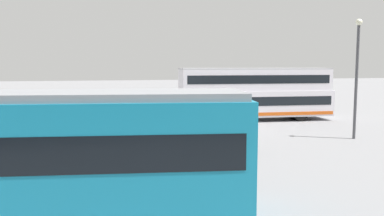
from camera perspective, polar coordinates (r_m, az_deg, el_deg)
The scene contains 7 objects.
ground_plane at distance 26.44m, azimuth 4.29°, elevation -2.72°, with size 160.00×160.00×0.00m, color gray.
double_decker_bus at distance 29.74m, azimuth 8.94°, elevation 2.06°, with size 11.50×3.21×3.85m.
pedestrian_near_railing at distance 21.51m, azimuth -5.00°, elevation -2.30°, with size 0.37×0.37×1.62m.
pedestrian_crossing at distance 18.74m, azimuth 8.80°, elevation -3.59°, with size 0.40×0.40×1.64m.
pedestrian_railing at distance 18.99m, azimuth -2.60°, elevation -4.02°, with size 6.74×0.55×1.08m.
info_sign at distance 18.78m, azimuth -14.32°, elevation -1.22°, with size 1.16×0.32×2.49m.
street_lamp at distance 23.67m, azimuth 22.52°, elevation 5.15°, with size 0.36×0.36×6.57m.
Camera 1 is at (7.77, 24.94, 4.12)m, focal length 37.29 mm.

